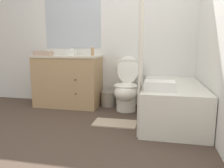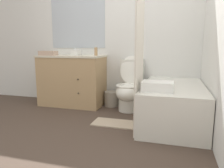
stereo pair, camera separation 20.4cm
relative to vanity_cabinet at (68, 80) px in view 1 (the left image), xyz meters
name	(u,v)px [view 1 (the left image)]	position (x,y,z in m)	size (l,w,h in m)	color
ground_plane	(86,144)	(0.75, -1.35, -0.43)	(14.00, 14.00, 0.00)	#47382D
wall_back	(116,30)	(0.75, 0.30, 0.82)	(8.00, 0.06, 2.50)	silver
wall_right	(213,23)	(2.06, -0.54, 0.82)	(0.05, 2.62, 2.50)	silver
vanity_cabinet	(68,80)	(0.00, 0.00, 0.00)	(1.06, 0.58, 0.84)	tan
sink_faucet	(72,53)	(0.00, 0.20, 0.44)	(0.14, 0.12, 0.12)	silver
toilet	(127,88)	(0.99, -0.06, -0.07)	(0.37, 0.65, 0.84)	silver
bathtub	(172,102)	(1.65, -0.44, -0.18)	(0.76, 1.42, 0.50)	silver
shower_curtain	(141,45)	(1.26, -0.83, 0.57)	(0.01, 0.55, 1.98)	silver
wastebasket	(108,99)	(0.66, 0.10, -0.31)	(0.24, 0.24, 0.24)	gray
tissue_box	(72,53)	(0.07, 0.01, 0.45)	(0.13, 0.14, 0.11)	white
soap_dispenser	(92,51)	(0.42, 0.02, 0.48)	(0.05, 0.05, 0.16)	tan
hand_towel_folded	(43,53)	(-0.35, -0.14, 0.45)	(0.28, 0.16, 0.07)	tan
bath_towel_folded	(160,86)	(1.48, -0.88, 0.12)	(0.34, 0.25, 0.11)	white
bath_mat	(115,123)	(0.93, -0.72, -0.42)	(0.55, 0.30, 0.02)	tan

